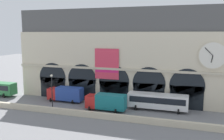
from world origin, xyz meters
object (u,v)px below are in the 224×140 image
box_truck_midwest (66,94)px  bus_mideast (158,101)px  box_truck_center (106,102)px  street_lamp_quayside (52,88)px

box_truck_midwest → bus_mideast: box_truck_midwest is taller
box_truck_center → street_lamp_quayside: street_lamp_quayside is taller
bus_mideast → street_lamp_quayside: size_ratio=1.59×
box_truck_midwest → bus_mideast: bearing=0.1°
box_truck_midwest → bus_mideast: (19.03, 0.02, 0.08)m
bus_mideast → street_lamp_quayside: street_lamp_quayside is taller
box_truck_center → bus_mideast: box_truck_center is taller
box_truck_midwest → box_truck_center: size_ratio=1.00×
street_lamp_quayside → bus_mideast: bearing=20.1°
box_truck_center → bus_mideast: 9.50m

